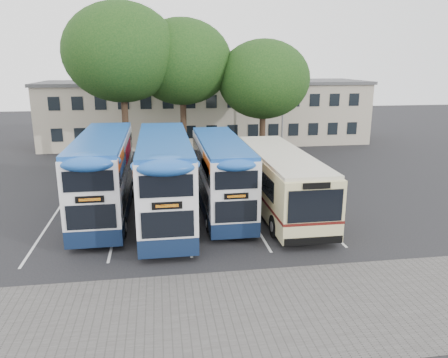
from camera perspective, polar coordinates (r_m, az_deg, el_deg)
ground at (r=20.04m, az=6.54°, el=-8.90°), size 120.00×120.00×0.00m
paving_strip at (r=15.32m, az=4.00°, el=-16.97°), size 40.00×6.00×0.01m
bay_lines at (r=24.08m, az=-5.25°, el=-4.64°), size 14.12×11.00×0.01m
depot_building at (r=45.17m, az=-2.26°, el=8.82°), size 32.40×8.40×6.20m
lamp_post at (r=39.28m, az=7.76°, el=10.58°), size 0.25×1.05×9.06m
tree_left at (r=34.77m, az=-13.26°, el=15.77°), size 8.67×8.67×12.44m
tree_mid at (r=35.94m, az=-5.50°, el=14.97°), size 7.93×7.93×11.44m
tree_right at (r=35.92m, az=5.19°, el=12.82°), size 7.39×7.39×9.86m
bus_dd_left at (r=24.24m, az=-15.38°, el=0.90°), size 2.53×10.43×4.35m
bus_dd_mid at (r=22.73m, az=-7.76°, el=0.52°), size 2.58×10.66×4.44m
bus_dd_right at (r=24.07m, az=-0.42°, el=0.92°), size 2.34×9.67×4.03m
bus_single at (r=24.41m, az=7.27°, el=0.20°), size 2.84×11.17×3.33m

